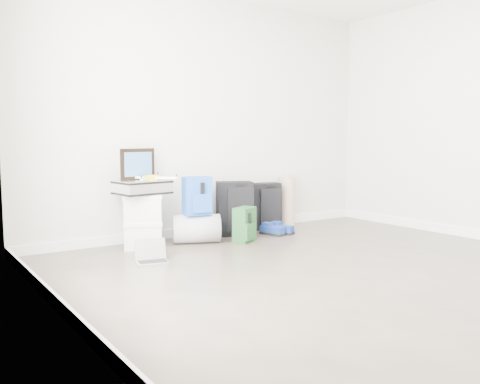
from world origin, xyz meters
TOP-DOWN VIEW (x-y plane):
  - ground at (0.00, 0.00)m, footprint 5.00×5.00m
  - room_envelope at (0.00, 0.02)m, footprint 4.52×5.02m
  - boxes_stack at (-1.01, 2.17)m, footprint 0.48×0.44m
  - briefcase at (-1.01, 2.17)m, footprint 0.54×0.43m
  - painting at (-1.01, 2.26)m, footprint 0.41×0.15m
  - drone at (-0.93, 2.15)m, footprint 0.44×0.44m
  - duffel_bag at (-0.43, 2.09)m, footprint 0.58×0.48m
  - blue_backpack at (-0.43, 2.06)m, footprint 0.32×0.26m
  - large_suitcase at (0.15, 2.21)m, footprint 0.46×0.39m
  - green_backpack at (0.04, 1.85)m, footprint 0.31×0.29m
  - carry_on at (0.69, 2.35)m, footprint 0.40×0.30m
  - shoes at (0.58, 1.98)m, footprint 0.34×0.32m
  - rolled_rug at (1.06, 2.38)m, footprint 0.20×0.20m
  - laptop at (-1.19, 1.57)m, footprint 0.32×0.26m

SIDE VIEW (x-z plane):
  - ground at x=0.00m, z-range 0.00..0.00m
  - laptop at x=-1.19m, z-range -0.05..0.15m
  - shoes at x=0.58m, z-range 0.00..0.10m
  - duffel_bag at x=-0.43m, z-range 0.00..0.31m
  - green_backpack at x=0.04m, z-range -0.01..0.37m
  - boxes_stack at x=-1.01m, z-range 0.00..0.55m
  - carry_on at x=0.69m, z-range 0.00..0.57m
  - large_suitcase at x=0.15m, z-range 0.00..0.62m
  - rolled_rug at x=1.06m, z-range 0.00..0.62m
  - blue_backpack at x=-0.43m, z-range 0.30..0.70m
  - briefcase at x=-1.01m, z-range 0.55..0.69m
  - drone at x=-0.93m, z-range 0.69..0.74m
  - painting at x=-1.01m, z-range 0.69..1.01m
  - room_envelope at x=0.00m, z-range 0.37..3.08m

